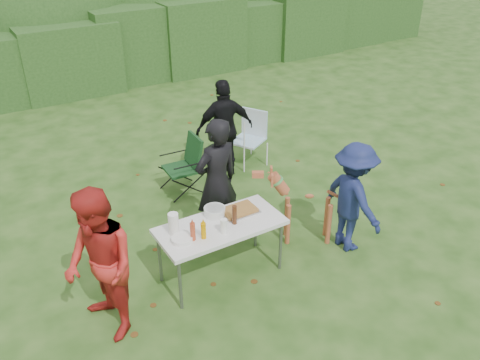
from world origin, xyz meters
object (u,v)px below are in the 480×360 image
person_cook (217,182)px  mustard_bottle (204,231)px  person_black_puffy (225,129)px  lawn_chair (248,138)px  ketchup_bottle (193,232)px  child (353,198)px  camping_chair (182,166)px  person_red_jacket (100,266)px  paper_towel_roll (174,224)px  beer_bottle (234,215)px  dog (309,207)px  folding_table (221,228)px

person_cook → mustard_bottle: 1.04m
person_black_puffy → lawn_chair: bearing=-154.9°
mustard_bottle → ketchup_bottle: (-0.12, 0.04, 0.01)m
person_cook → child: person_cook is taller
child → mustard_bottle: (-2.02, 0.23, 0.09)m
person_cook → camping_chair: bearing=-102.9°
person_red_jacket → paper_towel_roll: bearing=99.9°
child → paper_towel_roll: 2.32m
person_red_jacket → lawn_chair: 4.23m
child → lawn_chair: size_ratio=1.61×
lawn_chair → paper_towel_roll: paper_towel_roll is taller
camping_chair → person_red_jacket: bearing=52.0°
person_red_jacket → beer_bottle: (1.63, 0.10, 0.00)m
person_black_puffy → paper_towel_roll: 2.83m
dog → beer_bottle: dog is taller
ketchup_bottle → paper_towel_roll: 0.26m
person_red_jacket → child: bearing=79.3°
folding_table → beer_bottle: bearing=-22.6°
lawn_chair → camping_chair: bearing=-16.8°
person_black_puffy → child: person_black_puffy is taller
camping_chair → paper_towel_roll: bearing=65.7°
lawn_chair → ketchup_bottle: size_ratio=4.23×
folding_table → mustard_bottle: size_ratio=7.50×
beer_bottle → dog: bearing=5.1°
beer_bottle → person_red_jacket: bearing=-176.5°
person_cook → beer_bottle: (-0.18, -0.75, -0.02)m
ketchup_bottle → paper_towel_roll: (-0.13, 0.22, 0.02)m
person_red_jacket → paper_towel_roll: person_red_jacket is taller
lawn_chair → ketchup_bottle: 3.39m
beer_bottle → folding_table: bearing=157.4°
person_red_jacket → folding_table: bearing=89.1°
person_black_puffy → camping_chair: 0.96m
ketchup_bottle → person_cook: bearing=46.6°
person_cook → person_red_jacket: size_ratio=1.03×
dog → paper_towel_roll: size_ratio=4.18×
camping_chair → ketchup_bottle: bearing=71.0°
mustard_bottle → person_cook: bearing=52.6°
person_cook → child: bearing=135.8°
folding_table → person_cook: 0.79m
person_cook → person_red_jacket: bearing=18.0°
ketchup_bottle → person_black_puffy: bearing=53.2°
dog → ketchup_bottle: (-1.76, -0.14, 0.33)m
person_cook → camping_chair: (0.14, 1.38, -0.42)m
person_red_jacket → dog: size_ratio=1.58×
person_cook → person_black_puffy: person_cook is taller
camping_chair → ketchup_bottle: size_ratio=4.20×
person_red_jacket → mustard_bottle: size_ratio=8.56×
person_black_puffy → ketchup_bottle: person_black_puffy is taller
camping_chair → person_cook: bearing=87.5°
person_cook → lawn_chair: (1.54, 1.69, -0.41)m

